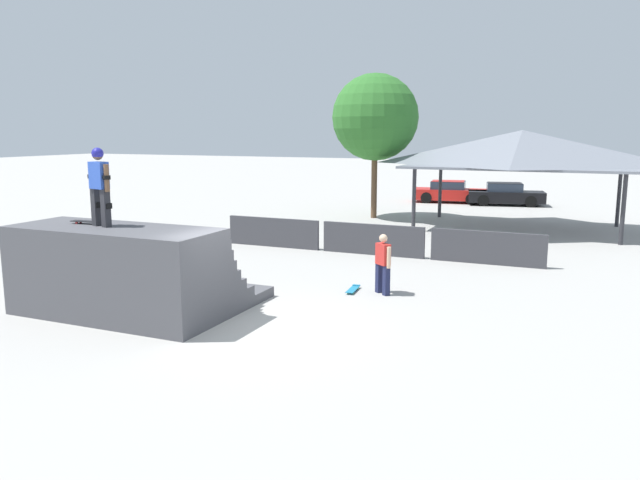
% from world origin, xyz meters
% --- Properties ---
extents(ground_plane, '(160.00, 160.00, 0.00)m').
position_xyz_m(ground_plane, '(0.00, 0.00, 0.00)').
color(ground_plane, '#A3A09B').
extents(quarter_pipe_ramp, '(4.90, 3.88, 2.04)m').
position_xyz_m(quarter_pipe_ramp, '(-3.10, -0.02, 0.88)').
color(quarter_pipe_ramp, '#4C4C51').
rests_on(quarter_pipe_ramp, ground).
extents(skater_on_deck, '(0.76, 0.33, 1.75)m').
position_xyz_m(skater_on_deck, '(-3.43, -0.37, 3.04)').
color(skater_on_deck, '#2D2D33').
rests_on(skater_on_deck, quarter_pipe_ramp).
extents(skateboard_on_deck, '(0.87, 0.27, 0.09)m').
position_xyz_m(skateboard_on_deck, '(-3.95, -0.22, 2.10)').
color(skateboard_on_deck, red).
rests_on(skateboard_on_deck, quarter_pipe_ramp).
extents(bystander_walking, '(0.55, 0.47, 1.56)m').
position_xyz_m(bystander_walking, '(1.81, 3.88, 0.87)').
color(bystander_walking, '#1E2347').
rests_on(bystander_walking, ground).
extents(skateboard_on_ground, '(0.29, 0.84, 0.09)m').
position_xyz_m(skateboard_on_ground, '(1.02, 3.84, 0.06)').
color(skateboard_on_ground, green).
rests_on(skateboard_on_ground, ground).
extents(barrier_fence, '(11.17, 0.12, 1.05)m').
position_xyz_m(barrier_fence, '(-0.09, 8.68, 0.53)').
color(barrier_fence, '#3D3D42').
rests_on(barrier_fence, ground).
extents(pavilion_shelter, '(9.25, 5.68, 4.19)m').
position_xyz_m(pavilion_shelter, '(3.77, 16.55, 3.40)').
color(pavilion_shelter, '#2D2D33').
rests_on(pavilion_shelter, ground).
extents(tree_beside_pavilion, '(4.09, 4.09, 6.83)m').
position_xyz_m(tree_beside_pavilion, '(-3.02, 17.42, 4.78)').
color(tree_beside_pavilion, brown).
rests_on(tree_beside_pavilion, ground).
extents(parked_car_red, '(4.36, 2.22, 1.27)m').
position_xyz_m(parked_car_red, '(-1.06, 25.46, 0.60)').
color(parked_car_red, red).
rests_on(parked_car_red, ground).
extents(parked_car_black, '(4.39, 2.43, 1.27)m').
position_xyz_m(parked_car_black, '(2.16, 25.34, 0.60)').
color(parked_car_black, black).
rests_on(parked_car_black, ground).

